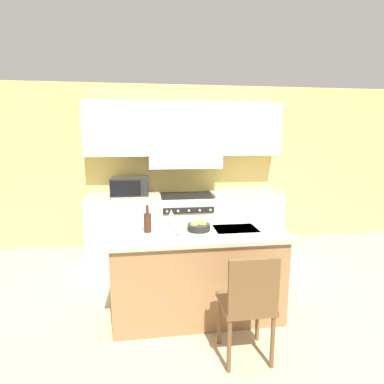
# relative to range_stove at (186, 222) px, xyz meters

# --- Properties ---
(ground_plane) EXTENTS (10.00, 10.00, 0.00)m
(ground_plane) POSITION_rel_range_stove_xyz_m (0.00, -1.75, -0.46)
(ground_plane) COLOR tan
(back_cabinetry) EXTENTS (10.00, 0.46, 2.70)m
(back_cabinetry) POSITION_rel_range_stove_xyz_m (0.00, 0.27, 1.13)
(back_cabinetry) COLOR #DBC166
(back_cabinetry) RESTS_ON ground_plane
(back_counter) EXTENTS (3.17, 0.62, 0.94)m
(back_counter) POSITION_rel_range_stove_xyz_m (-0.00, 0.02, 0.01)
(back_counter) COLOR silver
(back_counter) RESTS_ON ground_plane
(range_stove) EXTENTS (0.86, 0.70, 0.91)m
(range_stove) POSITION_rel_range_stove_xyz_m (0.00, 0.00, 0.00)
(range_stove) COLOR beige
(range_stove) RESTS_ON ground_plane
(microwave) EXTENTS (0.59, 0.41, 0.28)m
(microwave) POSITION_rel_range_stove_xyz_m (-0.90, 0.02, 0.62)
(microwave) COLOR black
(microwave) RESTS_ON back_counter
(kitchen_island) EXTENTS (1.78, 0.82, 0.91)m
(kitchen_island) POSITION_rel_range_stove_xyz_m (-0.11, -1.88, 0.00)
(kitchen_island) COLOR olive
(kitchen_island) RESTS_ON ground_plane
(island_chair) EXTENTS (0.42, 0.40, 0.95)m
(island_chair) POSITION_rel_range_stove_xyz_m (0.19, -2.65, 0.09)
(island_chair) COLOR brown
(island_chair) RESTS_ON ground_plane
(wine_bottle) EXTENTS (0.07, 0.07, 0.27)m
(wine_bottle) POSITION_rel_range_stove_xyz_m (-0.61, -1.88, 0.56)
(wine_bottle) COLOR #422314
(wine_bottle) RESTS_ON kitchen_island
(wine_glass_near) EXTENTS (0.08, 0.08, 0.18)m
(wine_glass_near) POSITION_rel_range_stove_xyz_m (-0.30, -2.08, 0.58)
(wine_glass_near) COLOR white
(wine_glass_near) RESTS_ON kitchen_island
(wine_glass_far) EXTENTS (0.08, 0.08, 0.18)m
(wine_glass_far) POSITION_rel_range_stove_xyz_m (-0.36, -1.70, 0.58)
(wine_glass_far) COLOR white
(wine_glass_far) RESTS_ON kitchen_island
(fruit_bowl) EXTENTS (0.23, 0.23, 0.10)m
(fruit_bowl) POSITION_rel_range_stove_xyz_m (-0.10, -1.89, 0.49)
(fruit_bowl) COLOR black
(fruit_bowl) RESTS_ON kitchen_island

